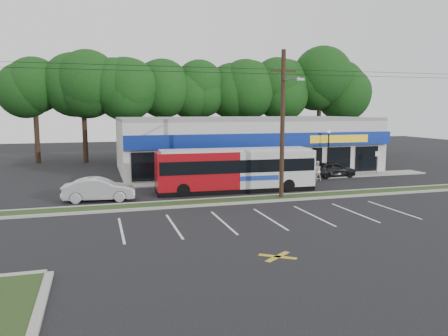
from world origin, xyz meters
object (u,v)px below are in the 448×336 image
at_px(sign_post, 377,159).
at_px(car_silver, 99,189).
at_px(utility_pole, 281,119).
at_px(metrobus, 236,169).
at_px(pedestrian_a, 252,172).
at_px(lamp_post, 328,148).
at_px(car_dark, 332,169).
at_px(pedestrian_b, 317,171).

distance_m(sign_post, car_silver, 25.47).
relative_size(utility_pole, metrobus, 4.19).
bearing_deg(pedestrian_a, lamp_post, 148.82).
bearing_deg(sign_post, metrobus, -164.95).
height_order(metrobus, car_silver, metrobus).
height_order(utility_pole, metrobus, utility_pole).
distance_m(car_dark, pedestrian_a, 7.90).
xyz_separation_m(metrobus, pedestrian_b, (8.16, 2.64, -0.83)).
bearing_deg(pedestrian_b, utility_pole, 53.15).
distance_m(pedestrian_a, pedestrian_b, 5.64).
bearing_deg(car_dark, lamp_post, 40.95).
height_order(lamp_post, car_silver, lamp_post).
height_order(car_silver, pedestrian_a, pedestrian_a).
xyz_separation_m(utility_pole, metrobus, (-1.99, 3.57, -3.73)).
bearing_deg(lamp_post, pedestrian_a, -173.71).
bearing_deg(sign_post, car_dark, -179.09).
bearing_deg(pedestrian_a, car_dark, 146.41).
bearing_deg(utility_pole, car_silver, 166.55).
xyz_separation_m(car_silver, pedestrian_a, (12.42, 4.21, 0.08)).
height_order(utility_pole, lamp_post, utility_pole).
height_order(car_dark, pedestrian_b, pedestrian_b).
xyz_separation_m(utility_pole, lamp_post, (8.17, 7.87, -2.74)).
relative_size(car_dark, pedestrian_b, 2.48).
distance_m(lamp_post, pedestrian_b, 3.17).
xyz_separation_m(metrobus, pedestrian_a, (2.58, 3.46, -0.83)).
relative_size(lamp_post, metrobus, 0.36).
distance_m(metrobus, pedestrian_a, 4.40).
height_order(sign_post, pedestrian_a, sign_post).
bearing_deg(car_dark, car_silver, 98.79).
distance_m(car_silver, pedestrian_b, 18.32).
distance_m(lamp_post, metrobus, 11.07).
bearing_deg(sign_post, lamp_post, 177.42).
distance_m(car_dark, pedestrian_b, 2.68).
bearing_deg(sign_post, car_silver, -169.09).
relative_size(utility_pole, pedestrian_a, 29.21).
bearing_deg(sign_post, pedestrian_b, -168.42).
distance_m(lamp_post, car_dark, 1.99).
bearing_deg(utility_pole, pedestrian_a, 85.23).
relative_size(utility_pole, car_silver, 10.59).
relative_size(metrobus, pedestrian_b, 6.94).
relative_size(car_dark, car_silver, 0.90).
height_order(utility_pole, sign_post, utility_pole).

